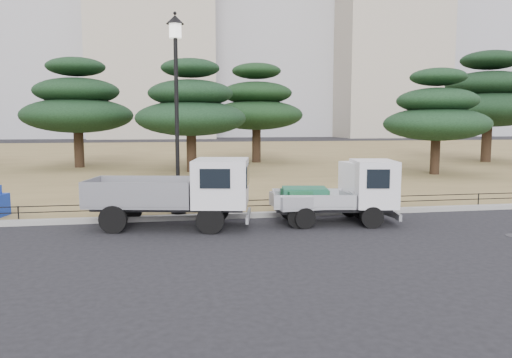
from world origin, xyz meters
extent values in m
plane|color=black|center=(0.00, 0.00, 0.00)|extent=(220.00, 220.00, 0.00)
cube|color=olive|center=(0.00, 30.60, 0.07)|extent=(120.00, 56.00, 0.15)
cube|color=gray|center=(0.00, 2.60, 0.08)|extent=(120.00, 0.25, 0.16)
cylinder|color=black|center=(-1.53, 0.50, 0.38)|extent=(0.78, 0.31, 0.77)
cylinder|color=black|center=(-1.19, 2.13, 0.38)|extent=(0.78, 0.31, 0.77)
cylinder|color=black|center=(-4.12, 1.04, 0.38)|extent=(0.78, 0.31, 0.77)
cylinder|color=black|center=(-3.79, 2.67, 0.38)|extent=(0.78, 0.31, 0.77)
cube|color=#2D2D30|center=(-2.62, 1.58, 0.59)|extent=(4.38, 1.76, 0.13)
cube|color=gray|center=(-3.37, 1.73, 1.03)|extent=(3.25, 2.25, 0.75)
cube|color=silver|center=(-1.14, 1.27, 1.31)|extent=(1.83, 2.09, 1.32)
cylinder|color=black|center=(3.09, 0.42, 0.32)|extent=(0.65, 0.27, 0.63)
cylinder|color=black|center=(3.32, 1.79, 0.32)|extent=(0.65, 0.27, 0.63)
cylinder|color=black|center=(1.01, 0.78, 0.32)|extent=(0.65, 0.27, 0.63)
cylinder|color=black|center=(1.25, 2.15, 0.32)|extent=(0.65, 0.27, 0.63)
cube|color=#2D2D30|center=(2.20, 1.28, 0.46)|extent=(3.48, 1.35, 0.15)
cube|color=#A7A9AE|center=(1.59, 1.39, 0.75)|extent=(2.55, 1.81, 0.42)
cube|color=silver|center=(3.38, 1.08, 1.21)|extent=(1.43, 1.73, 1.36)
cube|color=#1A5B3E|center=(1.36, 1.43, 0.85)|extent=(1.43, 1.14, 0.46)
cylinder|color=black|center=(3.19, 0.85, 0.30)|extent=(0.61, 0.21, 0.60)
cylinder|color=black|center=(3.09, 2.17, 0.30)|extent=(0.61, 0.21, 0.60)
cylinder|color=black|center=(1.18, 0.69, 0.30)|extent=(0.61, 0.21, 0.60)
cylinder|color=black|center=(1.08, 2.01, 0.30)|extent=(0.61, 0.21, 0.60)
cube|color=#2D2D30|center=(2.16, 1.43, 0.44)|extent=(3.30, 0.99, 0.14)
cube|color=#9FA1A6|center=(1.58, 1.39, 0.71)|extent=(2.34, 1.54, 0.40)
cube|color=silver|center=(3.31, 1.52, 1.15)|extent=(1.24, 1.57, 1.28)
cube|color=#195934|center=(1.35, 1.37, 0.81)|extent=(1.30, 0.99, 0.44)
cylinder|color=black|center=(-2.32, 2.90, 0.23)|extent=(0.46, 0.46, 0.17)
cylinder|color=black|center=(-2.32, 2.90, 2.93)|extent=(0.13, 0.13, 5.22)
cylinder|color=white|center=(-2.32, 2.90, 5.75)|extent=(0.42, 0.42, 0.42)
cone|color=black|center=(-2.32, 2.90, 6.09)|extent=(0.54, 0.54, 0.26)
cylinder|color=black|center=(0.00, 2.75, 0.35)|extent=(38.00, 0.03, 0.03)
cylinder|color=black|center=(0.00, 2.75, 0.53)|extent=(38.00, 0.03, 0.03)
cylinder|color=black|center=(0.00, 2.75, 0.35)|extent=(0.04, 0.04, 0.40)
cylinder|color=black|center=(-8.11, 20.18, 1.48)|extent=(0.60, 0.60, 2.66)
ellipsoid|color=black|center=(-8.11, 20.18, 3.41)|extent=(6.83, 6.83, 2.19)
ellipsoid|color=black|center=(-8.11, 20.18, 4.91)|extent=(5.22, 5.22, 1.67)
ellipsoid|color=black|center=(-8.11, 20.18, 6.41)|extent=(3.60, 3.60, 1.15)
cylinder|color=black|center=(-1.25, 16.11, 1.40)|extent=(0.56, 0.56, 2.50)
ellipsoid|color=black|center=(-1.25, 16.11, 3.22)|extent=(6.31, 6.31, 2.02)
ellipsoid|color=black|center=(-1.25, 16.11, 4.62)|extent=(4.82, 4.82, 1.54)
ellipsoid|color=black|center=(-1.25, 16.11, 6.03)|extent=(3.33, 3.33, 1.06)
cylinder|color=black|center=(3.65, 22.23, 1.51)|extent=(0.61, 0.61, 2.72)
ellipsoid|color=black|center=(3.65, 22.23, 3.49)|extent=(6.55, 6.55, 2.10)
ellipsoid|color=black|center=(3.65, 22.23, 5.02)|extent=(5.00, 5.00, 1.60)
ellipsoid|color=black|center=(3.65, 22.23, 6.55)|extent=(3.46, 3.46, 1.11)
cylinder|color=black|center=(11.85, 12.39, 1.27)|extent=(0.50, 0.50, 2.24)
ellipsoid|color=#15311A|center=(11.85, 12.39, 2.90)|extent=(5.69, 5.69, 1.82)
ellipsoid|color=#15311A|center=(11.85, 12.39, 4.16)|extent=(4.35, 4.35, 1.39)
ellipsoid|color=#15311A|center=(11.85, 12.39, 5.42)|extent=(3.00, 3.00, 0.96)
cylinder|color=black|center=(19.96, 19.59, 1.68)|extent=(0.69, 0.69, 3.06)
ellipsoid|color=black|center=(19.96, 19.59, 3.90)|extent=(7.81, 7.81, 2.50)
ellipsoid|color=black|center=(19.96, 19.59, 5.61)|extent=(5.96, 5.96, 1.91)
ellipsoid|color=black|center=(19.96, 19.59, 7.33)|extent=(4.12, 4.12, 1.32)
cube|color=#AAA08C|center=(40.00, 82.00, 24.00)|extent=(20.00, 18.00, 48.00)
camera|label=1|loc=(-2.64, -12.75, 3.03)|focal=35.00mm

